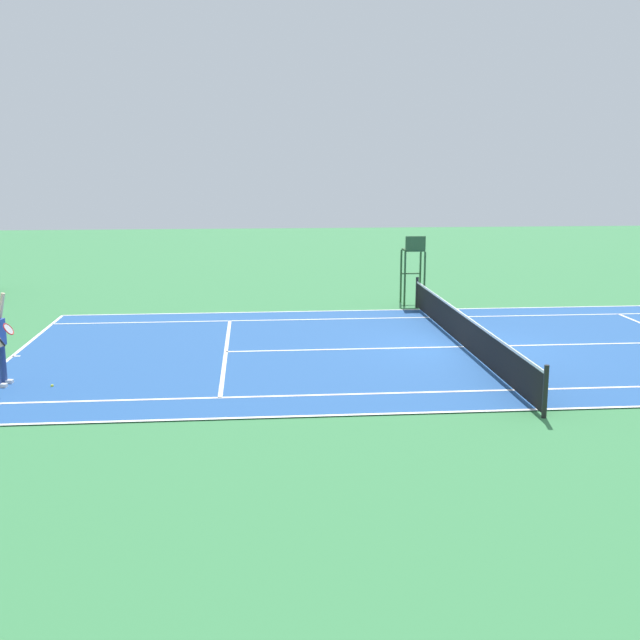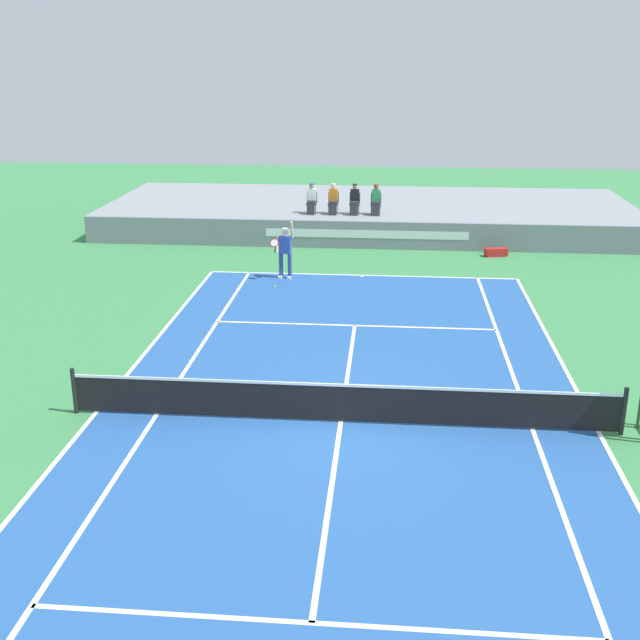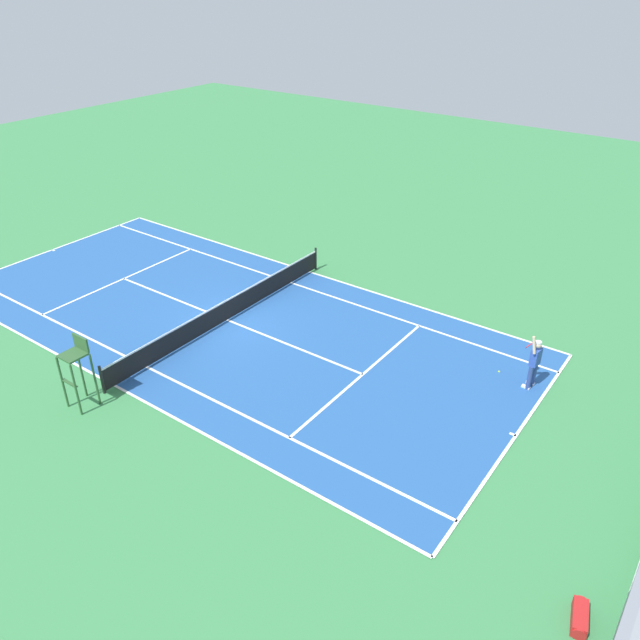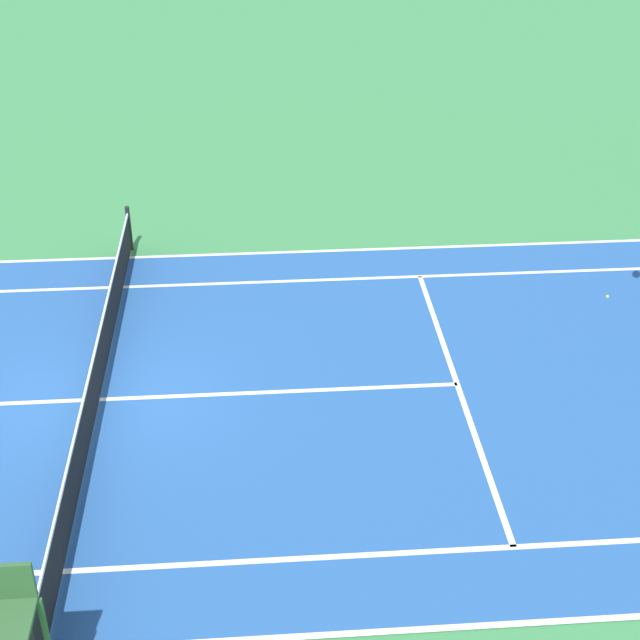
{
  "view_description": "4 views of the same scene",
  "coord_description": "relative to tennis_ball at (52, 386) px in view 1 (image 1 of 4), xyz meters",
  "views": [
    {
      "loc": [
        -20.01,
        5.68,
        4.91
      ],
      "look_at": [
        -0.81,
        3.97,
        1.0
      ],
      "focal_mm": 43.4,
      "sensor_mm": 36.0,
      "label": 1
    },
    {
      "loc": [
        0.94,
        -15.55,
        7.71
      ],
      "look_at": [
        -0.81,
        3.97,
        1.0
      ],
      "focal_mm": 44.42,
      "sensor_mm": 36.0,
      "label": 2
    },
    {
      "loc": [
        15.29,
        15.65,
        12.49
      ],
      "look_at": [
        -0.81,
        3.97,
        1.0
      ],
      "focal_mm": 35.03,
      "sensor_mm": 36.0,
      "label": 3
    },
    {
      "loc": [
        13.92,
        2.87,
        9.87
      ],
      "look_at": [
        -0.81,
        3.97,
        1.0
      ],
      "focal_mm": 53.42,
      "sensor_mm": 36.0,
      "label": 4
    }
  ],
  "objects": [
    {
      "name": "net",
      "position": [
        2.92,
        -10.17,
        0.49
      ],
      "size": [
        11.98,
        0.1,
        1.07
      ],
      "color": "black",
      "rests_on": "ground"
    },
    {
      "name": "umpire_chair",
      "position": [
        9.58,
        -10.17,
        1.52
      ],
      "size": [
        0.77,
        0.77,
        2.44
      ],
      "color": "#2D562D",
      "rests_on": "ground"
    },
    {
      "name": "tennis_ball",
      "position": [
        0.0,
        0.0,
        0.0
      ],
      "size": [
        0.07,
        0.07,
        0.07
      ],
      "primitive_type": "sphere",
      "color": "#D1E533",
      "rests_on": "ground"
    },
    {
      "name": "ground_plane",
      "position": [
        2.92,
        -10.17,
        -0.03
      ],
      "size": [
        80.0,
        80.0,
        0.0
      ],
      "primitive_type": "plane",
      "color": "#387F47"
    },
    {
      "name": "court",
      "position": [
        2.92,
        -10.17,
        -0.02
      ],
      "size": [
        11.08,
        23.88,
        0.03
      ],
      "color": "#235193",
      "rests_on": "ground"
    }
  ]
}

